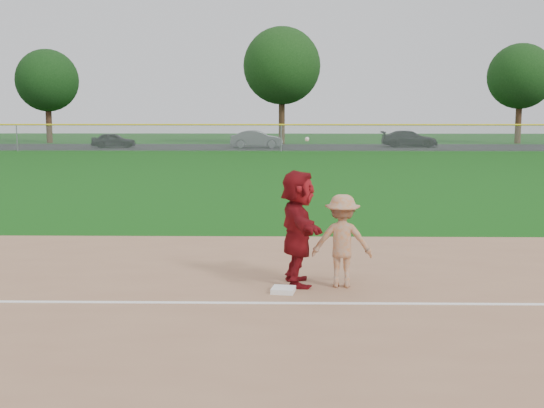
{
  "coord_description": "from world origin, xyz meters",
  "views": [
    {
      "loc": [
        0.23,
        -11.31,
        3.07
      ],
      "look_at": [
        0.0,
        1.5,
        1.3
      ],
      "focal_mm": 45.0,
      "sensor_mm": 36.0,
      "label": 1
    }
  ],
  "objects_px": {
    "base_runner": "(298,228)",
    "first_base": "(283,290)",
    "car_left": "(114,140)",
    "car_right": "(409,139)",
    "car_mid": "(257,139)"
  },
  "relations": [
    {
      "from": "base_runner",
      "to": "first_base",
      "type": "bearing_deg",
      "value": 149.24
    },
    {
      "from": "base_runner",
      "to": "car_right",
      "type": "distance_m",
      "value": 46.99
    },
    {
      "from": "base_runner",
      "to": "car_left",
      "type": "height_order",
      "value": "base_runner"
    },
    {
      "from": "base_runner",
      "to": "car_mid",
      "type": "distance_m",
      "value": 44.44
    },
    {
      "from": "first_base",
      "to": "car_left",
      "type": "distance_m",
      "value": 47.0
    },
    {
      "from": "car_right",
      "to": "first_base",
      "type": "bearing_deg",
      "value": 169.71
    },
    {
      "from": "first_base",
      "to": "car_mid",
      "type": "distance_m",
      "value": 44.98
    },
    {
      "from": "first_base",
      "to": "car_left",
      "type": "height_order",
      "value": "car_left"
    },
    {
      "from": "car_right",
      "to": "base_runner",
      "type": "bearing_deg",
      "value": 169.86
    },
    {
      "from": "car_left",
      "to": "car_mid",
      "type": "relative_size",
      "value": 0.83
    },
    {
      "from": "base_runner",
      "to": "car_mid",
      "type": "bearing_deg",
      "value": -2.68
    },
    {
      "from": "car_left",
      "to": "car_mid",
      "type": "height_order",
      "value": "car_mid"
    },
    {
      "from": "car_left",
      "to": "first_base",
      "type": "bearing_deg",
      "value": -165.71
    },
    {
      "from": "car_right",
      "to": "car_left",
      "type": "bearing_deg",
      "value": 96.09
    },
    {
      "from": "first_base",
      "to": "car_right",
      "type": "xyz_separation_m",
      "value": [
        10.52,
        46.39,
        0.63
      ]
    }
  ]
}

